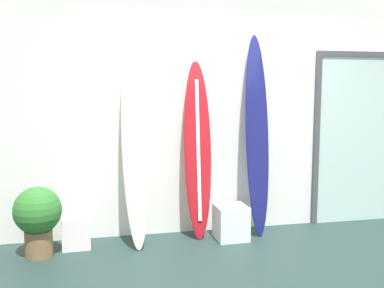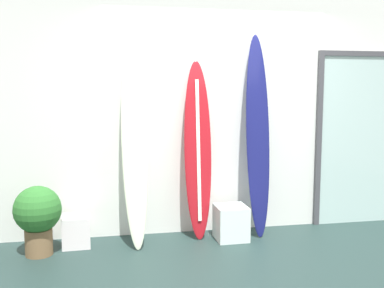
{
  "view_description": "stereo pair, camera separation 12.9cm",
  "coord_description": "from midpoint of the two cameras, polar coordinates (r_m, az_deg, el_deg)",
  "views": [
    {
      "loc": [
        -1.37,
        -3.67,
        1.62
      ],
      "look_at": [
        -0.34,
        0.95,
        1.04
      ],
      "focal_mm": 41.75,
      "sensor_mm": 36.0,
      "label": 1
    },
    {
      "loc": [
        -1.24,
        -3.69,
        1.62
      ],
      "look_at": [
        -0.34,
        0.95,
        1.04
      ],
      "focal_mm": 41.75,
      "sensor_mm": 36.0,
      "label": 2
    }
  ],
  "objects": [
    {
      "name": "ground",
      "position": [
        4.23,
        8.17,
        -15.92
      ],
      "size": [
        8.0,
        8.0,
        0.04
      ],
      "primitive_type": "cube",
      "color": "#213532"
    },
    {
      "name": "display_block_left",
      "position": [
        4.86,
        -13.82,
        -10.75
      ],
      "size": [
        0.29,
        0.29,
        0.32
      ],
      "color": "white",
      "rests_on": "ground"
    },
    {
      "name": "surfboard_ivory",
      "position": [
        4.64,
        -6.57,
        0.4
      ],
      "size": [
        0.29,
        0.53,
        2.21
      ],
      "color": "silver",
      "rests_on": "ground"
    },
    {
      "name": "surfboard_navy",
      "position": [
        4.99,
        9.14,
        0.93
      ],
      "size": [
        0.28,
        0.38,
        2.24
      ],
      "color": "navy",
      "rests_on": "ground"
    },
    {
      "name": "glass_door",
      "position": [
        5.78,
        21.21,
        1.0
      ],
      "size": [
        1.13,
        0.06,
        2.07
      ],
      "color": "silver",
      "rests_on": "ground"
    },
    {
      "name": "potted_plant",
      "position": [
        4.64,
        -18.35,
        -8.56
      ],
      "size": [
        0.46,
        0.46,
        0.69
      ],
      "color": "brown",
      "rests_on": "ground"
    },
    {
      "name": "display_block_center",
      "position": [
        4.94,
        5.76,
        -9.97
      ],
      "size": [
        0.34,
        0.34,
        0.37
      ],
      "color": "white",
      "rests_on": "ground"
    },
    {
      "name": "surfboard_crimson",
      "position": [
        4.85,
        1.51,
        -0.92
      ],
      "size": [
        0.3,
        0.32,
        1.94
      ],
      "color": "#B0161F",
      "rests_on": "ground"
    },
    {
      "name": "wall_back",
      "position": [
        5.15,
        3.69,
        4.48
      ],
      "size": [
        7.2,
        0.2,
        2.8
      ],
      "primitive_type": "cube",
      "color": "silver",
      "rests_on": "ground"
    }
  ]
}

